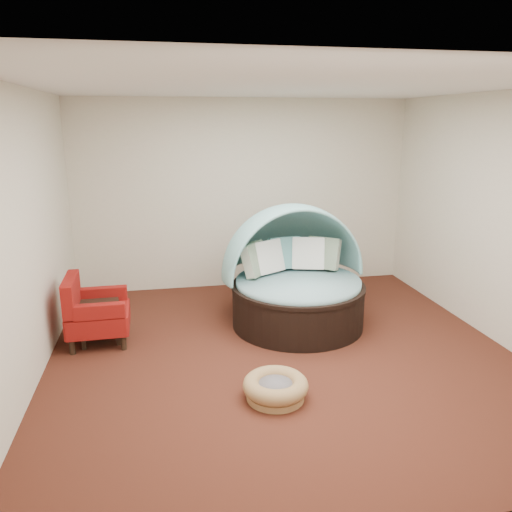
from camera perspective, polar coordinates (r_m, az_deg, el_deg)
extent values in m
plane|color=#4E2416|center=(5.58, 3.13, -11.14)|extent=(5.00, 5.00, 0.00)
plane|color=beige|center=(7.53, -1.37, 6.98)|extent=(5.00, 0.00, 5.00)
plane|color=beige|center=(2.86, 15.85, -7.40)|extent=(5.00, 0.00, 5.00)
plane|color=beige|center=(5.12, -24.91, 1.66)|extent=(0.00, 5.00, 5.00)
plane|color=beige|center=(6.22, 26.33, 3.67)|extent=(0.00, 5.00, 5.00)
plane|color=white|center=(5.01, 3.61, 18.90)|extent=(5.00, 5.00, 0.00)
cylinder|color=black|center=(6.25, 4.78, -5.73)|extent=(1.81, 1.81, 0.49)
cylinder|color=black|center=(6.16, 4.83, -3.43)|extent=(1.83, 1.83, 0.04)
cylinder|color=#8FC2C4|center=(6.15, 4.84, -3.11)|extent=(1.70, 1.70, 0.11)
cube|color=#376748|center=(6.17, -0.15, -0.38)|extent=(0.44, 0.47, 0.43)
cube|color=white|center=(6.28, 1.36, -0.10)|extent=(0.48, 0.41, 0.43)
cube|color=#5EA1A4|center=(6.47, 3.35, 0.33)|extent=(0.44, 0.28, 0.43)
cube|color=white|center=(6.48, 5.97, 0.30)|extent=(0.46, 0.34, 0.43)
cube|color=#376748|center=(6.51, 7.71, 0.32)|extent=(0.47, 0.44, 0.43)
cylinder|color=olive|center=(4.77, 2.23, -15.61)|extent=(0.54, 0.54, 0.06)
torus|color=olive|center=(4.72, 2.24, -14.54)|extent=(0.62, 0.62, 0.15)
cylinder|color=slate|center=(4.73, 2.24, -14.75)|extent=(0.37, 0.37, 0.09)
cylinder|color=black|center=(5.89, -20.26, -9.75)|extent=(0.06, 0.06, 0.16)
cylinder|color=black|center=(6.39, -19.62, -7.72)|extent=(0.06, 0.06, 0.16)
cylinder|color=black|center=(5.84, -14.89, -9.55)|extent=(0.06, 0.06, 0.16)
cylinder|color=black|center=(6.34, -14.70, -7.51)|extent=(0.06, 0.06, 0.16)
cube|color=#8B1501|center=(6.03, -17.52, -6.86)|extent=(0.70, 0.70, 0.24)
cube|color=#8B1501|center=(5.96, -20.37, -4.12)|extent=(0.14, 0.68, 0.40)
cube|color=#8B1501|center=(5.69, -17.46, -6.05)|extent=(0.55, 0.12, 0.16)
cube|color=#8B1501|center=(6.23, -17.03, -4.15)|extent=(0.55, 0.12, 0.16)
cube|color=black|center=(6.02, -17.59, -5.40)|extent=(0.52, 0.52, 0.04)
cube|color=black|center=(6.13, -17.35, -8.19)|extent=(0.46, 0.46, 0.03)
cube|color=black|center=(5.93, -19.20, -8.20)|extent=(0.05, 0.05, 0.41)
cube|color=black|center=(6.27, -19.18, -6.88)|extent=(0.05, 0.05, 0.41)
cube|color=black|center=(5.92, -15.55, -7.90)|extent=(0.05, 0.05, 0.41)
cube|color=black|center=(6.27, -15.75, -6.60)|extent=(0.05, 0.05, 0.41)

